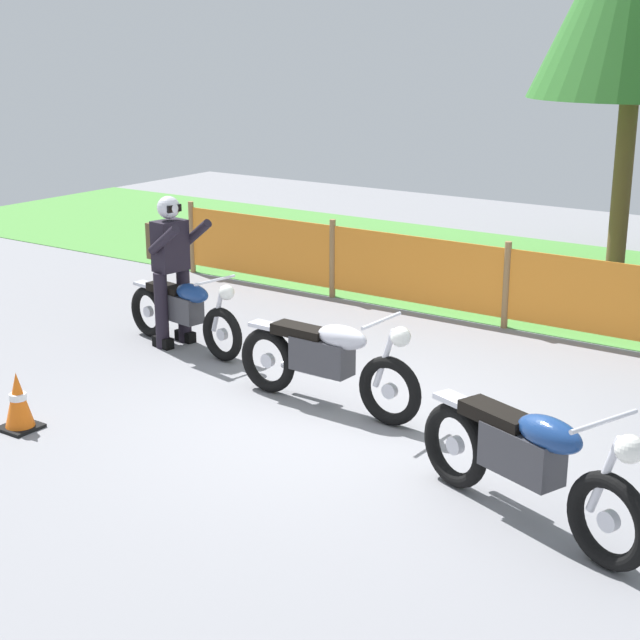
{
  "coord_description": "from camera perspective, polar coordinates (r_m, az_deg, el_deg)",
  "views": [
    {
      "loc": [
        4.5,
        -6.83,
        3.37
      ],
      "look_at": [
        -0.26,
        0.04,
        0.9
      ],
      "focal_mm": 54.34,
      "sensor_mm": 36.0,
      "label": 1
    }
  ],
  "objects": [
    {
      "name": "barrier_fence",
      "position": [
        11.64,
        10.92,
        2.1
      ],
      "size": [
        10.0,
        0.08,
        1.05
      ],
      "color": "olive",
      "rests_on": "ground"
    },
    {
      "name": "ground",
      "position": [
        8.85,
        1.25,
        -6.0
      ],
      "size": [
        24.0,
        24.0,
        0.02
      ],
      "primitive_type": "cube",
      "color": "gray"
    },
    {
      "name": "rider_lead",
      "position": [
        10.84,
        -8.8,
        3.38
      ],
      "size": [
        0.72,
        0.6,
        1.69
      ],
      "rotation": [
        0.0,
        0.0,
        -0.15
      ],
      "color": "black",
      "rests_on": "ground"
    },
    {
      "name": "motorcycle_lead",
      "position": [
        10.82,
        -8.0,
        0.54
      ],
      "size": [
        1.87,
        0.6,
        0.89
      ],
      "rotation": [
        0.0,
        0.0,
        -0.15
      ],
      "color": "black",
      "rests_on": "ground"
    },
    {
      "name": "motorcycle_third",
      "position": [
        7.03,
        12.18,
        -8.09
      ],
      "size": [
        2.04,
        0.95,
        1.01
      ],
      "rotation": [
        0.0,
        0.0,
        -0.36
      ],
      "color": "black",
      "rests_on": "ground"
    },
    {
      "name": "traffic_cone",
      "position": [
        8.97,
        -17.35,
        -4.6
      ],
      "size": [
        0.32,
        0.32,
        0.53
      ],
      "color": "black",
      "rests_on": "ground"
    },
    {
      "name": "motorcycle_trailing",
      "position": [
        8.98,
        0.44,
        -2.37
      ],
      "size": [
        2.06,
        0.6,
        0.97
      ],
      "rotation": [
        0.0,
        0.0,
        -0.03
      ],
      "color": "black",
      "rests_on": "ground"
    },
    {
      "name": "grass_verge",
      "position": [
        14.1,
        15.09,
        2.08
      ],
      "size": [
        24.0,
        5.15,
        0.01
      ],
      "primitive_type": "cube",
      "color": "#4C8C3D",
      "rests_on": "ground"
    }
  ]
}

